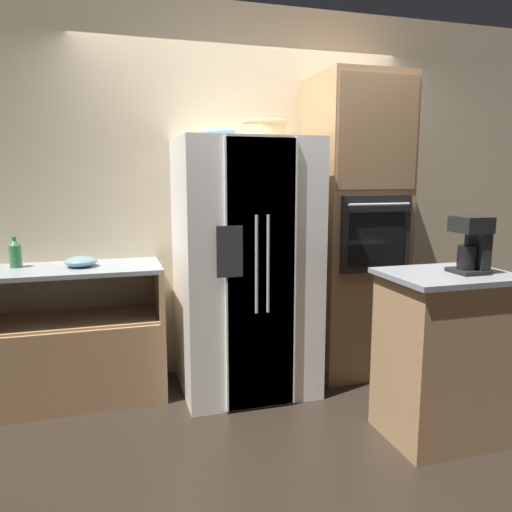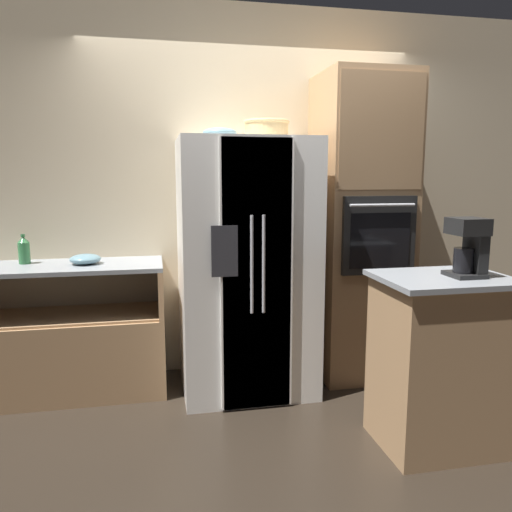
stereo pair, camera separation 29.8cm
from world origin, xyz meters
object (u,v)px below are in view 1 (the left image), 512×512
(wall_oven, at_px, (354,228))
(refrigerator, at_px, (245,267))
(coffee_maker, at_px, (473,242))
(wicker_basket, at_px, (265,129))
(bottle_tall, at_px, (15,253))
(mixing_bowl, at_px, (81,262))
(fruit_bowl, at_px, (219,133))

(wall_oven, bearing_deg, refrigerator, -174.42)
(coffee_maker, bearing_deg, wicker_basket, 128.20)
(wall_oven, distance_m, wicker_basket, 1.03)
(bottle_tall, distance_m, coffee_maker, 2.87)
(wall_oven, relative_size, bottle_tall, 10.97)
(wall_oven, relative_size, mixing_bowl, 10.78)
(refrigerator, xyz_separation_m, coffee_maker, (1.04, -1.05, 0.27))
(bottle_tall, height_order, mixing_bowl, bottle_tall)
(refrigerator, xyz_separation_m, bottle_tall, (-1.52, 0.23, 0.13))
(bottle_tall, bearing_deg, coffee_maker, -26.58)
(wicker_basket, relative_size, fruit_bowl, 1.38)
(wicker_basket, bearing_deg, refrigerator, -159.37)
(fruit_bowl, bearing_deg, coffee_maker, -40.85)
(bottle_tall, relative_size, coffee_maker, 0.64)
(refrigerator, bearing_deg, fruit_bowl, -179.76)
(wall_oven, distance_m, mixing_bowl, 2.02)
(wicker_basket, xyz_separation_m, bottle_tall, (-1.69, 0.17, -0.83))
(wall_oven, xyz_separation_m, fruit_bowl, (-1.08, -0.09, 0.68))
(wall_oven, height_order, mixing_bowl, wall_oven)
(wall_oven, height_order, wicker_basket, wall_oven)
(refrigerator, relative_size, wall_oven, 0.79)
(bottle_tall, relative_size, mixing_bowl, 0.98)
(wicker_basket, height_order, mixing_bowl, wicker_basket)
(wall_oven, distance_m, fruit_bowl, 1.28)
(refrigerator, relative_size, bottle_tall, 8.63)
(wall_oven, bearing_deg, bottle_tall, 176.66)
(wicker_basket, xyz_separation_m, mixing_bowl, (-1.27, 0.07, -0.89))
(wall_oven, height_order, fruit_bowl, wall_oven)
(mixing_bowl, bearing_deg, wicker_basket, -3.03)
(mixing_bowl, bearing_deg, wall_oven, -1.17)
(coffee_maker, bearing_deg, wall_oven, 97.00)
(fruit_bowl, bearing_deg, wicker_basket, 10.40)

